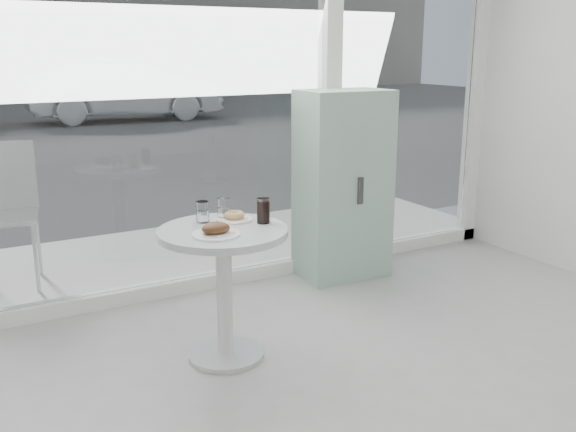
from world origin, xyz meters
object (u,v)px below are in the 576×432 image
car_silver (124,90)px  water_tumbler_a (203,213)px  mint_cabinet (343,185)px  patio_chair (5,205)px  plate_donut (234,217)px  water_tumbler_b (224,210)px  main_table (224,267)px  cola_glass (263,211)px  plate_fritter (216,230)px

car_silver → water_tumbler_a: car_silver is taller
car_silver → mint_cabinet: bearing=175.4°
mint_cabinet → patio_chair: 2.48m
plate_donut → water_tumbler_a: 0.18m
mint_cabinet → water_tumbler_b: mint_cabinet is taller
mint_cabinet → water_tumbler_a: 1.56m
main_table → water_tumbler_b: water_tumbler_b is taller
car_silver → plate_donut: 12.78m
plate_donut → water_tumbler_a: bearing=162.5°
patio_chair → cola_glass: patio_chair is taller
car_silver → plate_donut: bearing=170.3°
plate_fritter → cola_glass: bearing=17.1°
car_silver → main_table: bearing=169.9°
patio_chair → plate_donut: patio_chair is taller
mint_cabinet → plate_fritter: bearing=-143.7°
patio_chair → cola_glass: (1.18, -1.78, 0.20)m
water_tumbler_a → water_tumbler_b: size_ratio=0.98×
plate_fritter → water_tumbler_a: (0.04, 0.29, 0.03)m
car_silver → cola_glass: (-2.70, -12.59, 0.09)m
cola_glass → plate_donut: bearing=133.2°
mint_cabinet → plate_donut: (-1.24, -0.72, 0.07)m
mint_cabinet → water_tumbler_a: bearing=-151.7°
cola_glass → water_tumbler_a: bearing=147.9°
mint_cabinet → main_table: bearing=-145.1°
main_table → patio_chair: 2.01m
main_table → plate_donut: size_ratio=3.74×
mint_cabinet → patio_chair: mint_cabinet is taller
mint_cabinet → plate_donut: size_ratio=6.97×
car_silver → water_tumbler_b: bearing=170.1°
water_tumbler_a → water_tumbler_b: water_tumbler_b is taller
plate_fritter → cola_glass: (0.33, 0.10, 0.04)m
water_tumbler_b → cola_glass: 0.25m
mint_cabinet → plate_donut: bearing=-146.8°
mint_cabinet → car_silver: bearing=85.5°
car_silver → patio_chair: bearing=163.4°
car_silver → water_tumbler_b: car_silver is taller
car_silver → plate_fritter: 13.05m
water_tumbler_a → water_tumbler_b: 0.13m
plate_donut → main_table: bearing=-135.0°
main_table → car_silver: size_ratio=0.17×
patio_chair → mint_cabinet: bearing=-10.7°
main_table → water_tumbler_a: bearing=102.7°
plate_fritter → main_table: bearing=51.7°
main_table → cola_glass: cola_glass is taller
plate_donut → mint_cabinet: bearing=30.0°
mint_cabinet → cola_glass: size_ratio=10.03×
main_table → plate_donut: bearing=45.0°
main_table → cola_glass: (0.25, 0.00, 0.29)m
car_silver → cola_glass: bearing=171.0°
patio_chair → water_tumbler_b: (1.02, -1.59, 0.19)m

